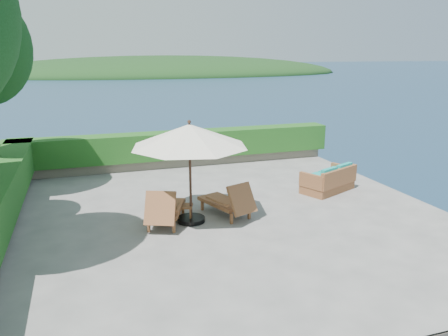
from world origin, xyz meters
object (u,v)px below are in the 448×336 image
object	(u,v)px
patio_umbrella	(189,136)
wicker_loveseat	(329,181)
lounge_left	(165,209)
side_table	(185,208)
lounge_right	(229,201)

from	to	relation	value
patio_umbrella	wicker_loveseat	size ratio (longest dim) A/B	1.72
lounge_left	side_table	distance (m)	0.56
lounge_right	wicker_loveseat	world-z (taller)	lounge_right
patio_umbrella	lounge_left	world-z (taller)	patio_umbrella
lounge_left	side_table	world-z (taller)	lounge_left
lounge_right	wicker_loveseat	distance (m)	3.88
lounge_right	patio_umbrella	bearing A→B (deg)	163.93
wicker_loveseat	lounge_left	bearing A→B (deg)	167.51
patio_umbrella	side_table	distance (m)	1.92
patio_umbrella	lounge_left	distance (m)	1.95
lounge_right	side_table	distance (m)	1.21
patio_umbrella	side_table	world-z (taller)	patio_umbrella
lounge_left	side_table	size ratio (longest dim) A/B	3.81
lounge_left	lounge_right	bearing A→B (deg)	24.60
lounge_right	lounge_left	bearing A→B (deg)	162.37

